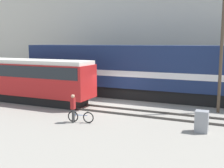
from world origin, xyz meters
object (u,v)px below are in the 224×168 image
(streetcar, at_px, (31,78))
(utility_pole_left, at_px, (222,47))
(bicycle, at_px, (81,117))
(person, at_px, (73,105))
(freight_locomotive, at_px, (137,71))
(signal_box, at_px, (202,122))

(streetcar, distance_m, utility_pole_left, 14.69)
(streetcar, relative_size, bicycle, 6.41)
(person, xyz_separation_m, utility_pole_left, (7.97, 6.37, 3.51))
(bicycle, distance_m, person, 0.86)
(freight_locomotive, xyz_separation_m, person, (-0.97, -9.05, -1.35))
(utility_pole_left, bearing_deg, person, -141.37)
(streetcar, height_order, signal_box, streetcar)
(signal_box, bearing_deg, streetcar, 170.10)
(streetcar, xyz_separation_m, bicycle, (6.64, -3.47, -1.67))
(streetcar, height_order, bicycle, streetcar)
(freight_locomotive, bearing_deg, utility_pole_left, -20.97)
(freight_locomotive, height_order, utility_pole_left, utility_pole_left)
(person, bearing_deg, freight_locomotive, 83.85)
(utility_pole_left, bearing_deg, bicycle, -140.95)
(streetcar, relative_size, signal_box, 8.91)
(bicycle, bearing_deg, signal_box, 8.75)
(freight_locomotive, distance_m, bicycle, 9.09)
(streetcar, distance_m, person, 7.31)
(person, distance_m, signal_box, 7.55)
(freight_locomotive, height_order, person, freight_locomotive)
(bicycle, relative_size, person, 0.94)
(freight_locomotive, height_order, streetcar, freight_locomotive)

